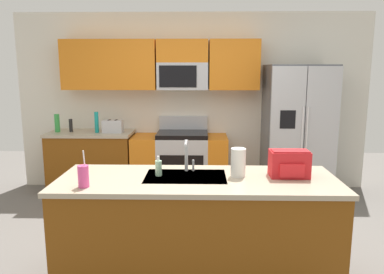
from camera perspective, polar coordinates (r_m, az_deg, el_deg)
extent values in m
plane|color=#66605B|center=(3.89, -0.69, -17.07)|extent=(9.00, 9.00, 0.00)
cube|color=silver|center=(5.62, 0.06, 5.36)|extent=(5.20, 0.10, 2.60)
cube|color=orange|center=(5.63, -15.72, 10.60)|extent=(0.70, 0.32, 0.70)
cube|color=orange|center=(5.47, -8.90, 10.87)|extent=(0.64, 0.32, 0.70)
cube|color=orange|center=(5.41, 6.48, 10.94)|extent=(0.70, 0.32, 0.70)
cube|color=#B7BABF|center=(5.39, -1.43, 9.30)|extent=(0.72, 0.32, 0.38)
cube|color=black|center=(5.23, -2.19, 9.26)|extent=(0.52, 0.01, 0.30)
cube|color=orange|center=(5.40, -1.45, 13.02)|extent=(0.72, 0.32, 0.32)
cube|color=brown|center=(5.65, -15.06, -3.93)|extent=(1.18, 0.60, 0.86)
cube|color=tan|center=(5.56, -15.28, 0.57)|extent=(1.21, 0.63, 0.04)
cube|color=#B7BABF|center=(5.43, -1.44, -4.26)|extent=(0.72, 0.60, 0.84)
cube|color=black|center=(5.13, -1.61, -4.79)|extent=(0.60, 0.01, 0.36)
cube|color=black|center=(5.33, -1.47, 0.43)|extent=(0.72, 0.60, 0.06)
cube|color=#B7BABF|center=(5.58, -1.34, 2.22)|extent=(0.72, 0.06, 0.20)
cube|color=orange|center=(5.48, -7.11, -4.19)|extent=(0.36, 0.60, 0.84)
cube|color=orange|center=(5.43, 3.85, -4.28)|extent=(0.28, 0.60, 0.84)
cube|color=#4C4F54|center=(5.44, 15.75, 0.82)|extent=(0.90, 0.70, 1.85)
cube|color=#B7BABF|center=(5.03, 14.30, 0.14)|extent=(0.44, 0.04, 1.81)
cube|color=#B7BABF|center=(5.15, 19.19, 0.12)|extent=(0.44, 0.04, 1.81)
cylinder|color=silver|center=(5.04, 16.59, 1.11)|extent=(0.02, 0.02, 0.60)
cylinder|color=silver|center=(5.05, 17.24, 1.10)|extent=(0.02, 0.02, 0.60)
cube|color=black|center=(4.98, 14.47, 2.61)|extent=(0.20, 0.00, 0.24)
cube|color=brown|center=(3.27, 0.83, -14.21)|extent=(2.28, 0.80, 0.86)
cube|color=tan|center=(3.11, 0.85, -6.65)|extent=(2.32, 0.84, 0.04)
cube|color=#B7BABF|center=(3.16, -0.97, -6.29)|extent=(0.68, 0.44, 0.03)
cube|color=#B7BABF|center=(5.40, -12.05, 1.62)|extent=(0.28, 0.16, 0.18)
cube|color=black|center=(5.40, -12.60, 2.54)|extent=(0.03, 0.11, 0.01)
cube|color=black|center=(5.38, -11.56, 2.55)|extent=(0.03, 0.11, 0.01)
cylinder|color=black|center=(5.63, -18.09, 1.70)|extent=(0.05, 0.05, 0.18)
cylinder|color=green|center=(5.65, -19.97, 2.01)|extent=(0.07, 0.07, 0.26)
cylinder|color=teal|center=(5.45, -14.42, 2.20)|extent=(0.06, 0.06, 0.30)
cylinder|color=#B7BABF|center=(3.28, -0.85, -2.85)|extent=(0.03, 0.03, 0.28)
cylinder|color=#B7BABF|center=(3.16, -0.93, -0.97)|extent=(0.02, 0.20, 0.02)
cylinder|color=#B7BABF|center=(3.30, 0.19, -4.37)|extent=(0.02, 0.02, 0.10)
cylinder|color=#EA4C93|center=(2.97, -16.31, -5.81)|extent=(0.08, 0.08, 0.17)
cylinder|color=white|center=(2.93, -16.22, -3.29)|extent=(0.01, 0.03, 0.14)
cylinder|color=#A5D8B2|center=(3.17, -5.15, -4.79)|extent=(0.06, 0.06, 0.13)
cylinder|color=white|center=(3.15, -5.18, -3.29)|extent=(0.02, 0.02, 0.04)
cylinder|color=white|center=(3.15, 7.10, -3.89)|extent=(0.12, 0.12, 0.24)
cube|color=red|center=(3.23, 14.66, -3.98)|extent=(0.32, 0.20, 0.22)
cube|color=#AD1A1E|center=(3.18, 14.83, -2.24)|extent=(0.30, 0.14, 0.03)
cube|color=red|center=(3.13, 15.07, -4.99)|extent=(0.20, 0.03, 0.11)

